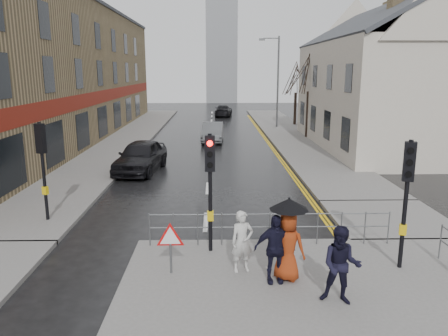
{
  "coord_description": "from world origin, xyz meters",
  "views": [
    {
      "loc": [
        0.33,
        -11.57,
        5.22
      ],
      "look_at": [
        0.66,
        3.81,
        1.76
      ],
      "focal_mm": 35.0,
      "sensor_mm": 36.0,
      "label": 1
    }
  ],
  "objects_px": {
    "pedestrian_a": "(242,242)",
    "car_mid": "(213,132)",
    "pedestrian_with_umbrella": "(288,236)",
    "pedestrian_d": "(275,249)",
    "pedestrian_b": "(341,265)",
    "car_parked": "(141,156)"
  },
  "relations": [
    {
      "from": "pedestrian_b",
      "to": "car_mid",
      "type": "xyz_separation_m",
      "value": [
        -2.92,
        23.39,
        -0.32
      ]
    },
    {
      "from": "pedestrian_a",
      "to": "pedestrian_d",
      "type": "relative_size",
      "value": 0.93
    },
    {
      "from": "pedestrian_with_umbrella",
      "to": "car_parked",
      "type": "bearing_deg",
      "value": 114.37
    },
    {
      "from": "car_parked",
      "to": "pedestrian_d",
      "type": "bearing_deg",
      "value": -59.35
    },
    {
      "from": "pedestrian_with_umbrella",
      "to": "pedestrian_d",
      "type": "bearing_deg",
      "value": -160.81
    },
    {
      "from": "pedestrian_b",
      "to": "pedestrian_d",
      "type": "distance_m",
      "value": 1.68
    },
    {
      "from": "pedestrian_a",
      "to": "car_mid",
      "type": "xyz_separation_m",
      "value": [
        -0.85,
        21.77,
        -0.24
      ]
    },
    {
      "from": "pedestrian_d",
      "to": "car_mid",
      "type": "relative_size",
      "value": 0.4
    },
    {
      "from": "pedestrian_a",
      "to": "pedestrian_with_umbrella",
      "type": "distance_m",
      "value": 1.23
    },
    {
      "from": "car_mid",
      "to": "pedestrian_b",
      "type": "bearing_deg",
      "value": -80.23
    },
    {
      "from": "pedestrian_b",
      "to": "pedestrian_d",
      "type": "relative_size",
      "value": 1.04
    },
    {
      "from": "pedestrian_a",
      "to": "pedestrian_with_umbrella",
      "type": "height_order",
      "value": "pedestrian_with_umbrella"
    },
    {
      "from": "pedestrian_b",
      "to": "car_mid",
      "type": "distance_m",
      "value": 23.57
    },
    {
      "from": "pedestrian_b",
      "to": "pedestrian_with_umbrella",
      "type": "height_order",
      "value": "pedestrian_with_umbrella"
    },
    {
      "from": "pedestrian_a",
      "to": "pedestrian_b",
      "type": "relative_size",
      "value": 0.9
    },
    {
      "from": "pedestrian_b",
      "to": "car_mid",
      "type": "height_order",
      "value": "pedestrian_b"
    },
    {
      "from": "pedestrian_b",
      "to": "car_parked",
      "type": "bearing_deg",
      "value": 134.65
    },
    {
      "from": "pedestrian_a",
      "to": "pedestrian_with_umbrella",
      "type": "xyz_separation_m",
      "value": [
        1.09,
        -0.48,
        0.33
      ]
    },
    {
      "from": "pedestrian_with_umbrella",
      "to": "car_mid",
      "type": "bearing_deg",
      "value": 94.96
    },
    {
      "from": "pedestrian_d",
      "to": "car_mid",
      "type": "xyz_separation_m",
      "value": [
        -1.59,
        22.36,
        -0.29
      ]
    },
    {
      "from": "pedestrian_d",
      "to": "car_parked",
      "type": "xyz_separation_m",
      "value": [
        -5.31,
        12.6,
        -0.17
      ]
    },
    {
      "from": "car_mid",
      "to": "pedestrian_with_umbrella",
      "type": "bearing_deg",
      "value": -82.39
    }
  ]
}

